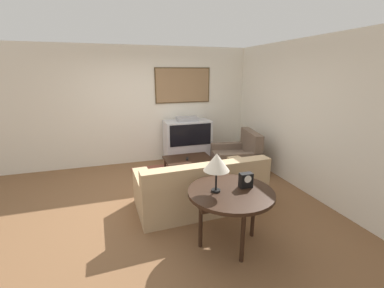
# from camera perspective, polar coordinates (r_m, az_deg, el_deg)

# --- Properties ---
(ground_plane) EXTENTS (12.00, 12.00, 0.00)m
(ground_plane) POSITION_cam_1_polar(r_m,az_deg,el_deg) (4.54, -7.18, -12.32)
(ground_plane) COLOR brown
(wall_back) EXTENTS (12.00, 0.10, 2.70)m
(wall_back) POSITION_cam_1_polar(r_m,az_deg,el_deg) (6.17, -11.15, 8.31)
(wall_back) COLOR silver
(wall_back) RESTS_ON ground_plane
(wall_right) EXTENTS (0.06, 12.00, 2.70)m
(wall_right) POSITION_cam_1_polar(r_m,az_deg,el_deg) (5.22, 22.10, 6.02)
(wall_right) COLOR silver
(wall_right) RESTS_ON ground_plane
(area_rug) EXTENTS (1.96, 1.86, 0.01)m
(area_rug) POSITION_cam_1_polar(r_m,az_deg,el_deg) (5.34, -2.04, -7.65)
(area_rug) COLOR brown
(area_rug) RESTS_ON ground_plane
(tv) EXTENTS (1.08, 0.56, 1.11)m
(tv) POSITION_cam_1_polar(r_m,az_deg,el_deg) (6.15, -1.05, 0.64)
(tv) COLOR silver
(tv) RESTS_ON ground_plane
(couch) EXTENTS (2.03, 1.07, 0.85)m
(couch) POSITION_cam_1_polar(r_m,az_deg,el_deg) (4.20, 1.84, -10.05)
(couch) COLOR tan
(couch) RESTS_ON ground_plane
(armchair) EXTENTS (1.05, 1.09, 0.89)m
(armchair) POSITION_cam_1_polar(r_m,az_deg,el_deg) (5.73, 9.93, -3.26)
(armchair) COLOR brown
(armchair) RESTS_ON ground_plane
(coffee_table) EXTENTS (0.94, 0.61, 0.45)m
(coffee_table) POSITION_cam_1_polar(r_m,az_deg,el_deg) (5.20, -0.89, -3.66)
(coffee_table) COLOR black
(coffee_table) RESTS_ON ground_plane
(console_table) EXTENTS (1.05, 1.05, 0.74)m
(console_table) POSITION_cam_1_polar(r_m,az_deg,el_deg) (3.22, 8.62, -11.34)
(console_table) COLOR black
(console_table) RESTS_ON ground_plane
(table_lamp) EXTENTS (0.31, 0.31, 0.48)m
(table_lamp) POSITION_cam_1_polar(r_m,az_deg,el_deg) (3.01, 5.48, -4.14)
(table_lamp) COLOR black
(table_lamp) RESTS_ON console_table
(mantel_clock) EXTENTS (0.16, 0.10, 0.19)m
(mantel_clock) POSITION_cam_1_polar(r_m,az_deg,el_deg) (3.28, 11.89, -7.87)
(mantel_clock) COLOR black
(mantel_clock) RESTS_ON console_table
(remote) EXTENTS (0.10, 0.17, 0.02)m
(remote) POSITION_cam_1_polar(r_m,az_deg,el_deg) (5.13, -1.05, -3.26)
(remote) COLOR black
(remote) RESTS_ON coffee_table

